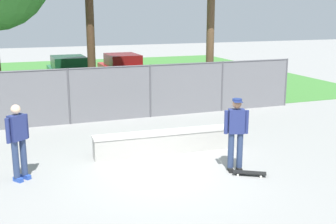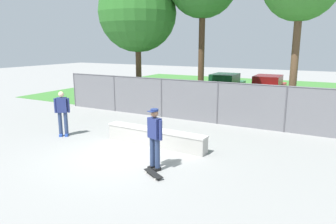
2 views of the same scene
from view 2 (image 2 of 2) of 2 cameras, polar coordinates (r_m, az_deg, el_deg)
name	(u,v)px [view 2 (image 2 of 2)]	position (r m, az deg, el deg)	size (l,w,h in m)	color
ground_plane	(118,155)	(10.63, -9.23, -7.82)	(80.00, 80.00, 0.00)	gray
grass_strip	(244,92)	(24.81, 13.75, 3.57)	(26.89, 20.00, 0.02)	#3D7A33
concrete_ledge	(155,137)	(11.36, -2.38, -4.66)	(4.05, 0.65, 0.63)	#A8A59E
skateboarder	(155,136)	(9.00, -2.47, -4.48)	(0.58, 0.37, 1.84)	black
skateboard	(153,173)	(8.92, -2.72, -11.21)	(0.79, 0.58, 0.09)	black
chainlink_fence	(188,99)	(15.02, 3.73, 2.47)	(14.96, 0.07, 1.98)	#4C4C51
tree_near_left	(138,13)	(18.00, -5.62, 17.65)	(4.29, 4.29, 7.49)	#513823
car_green	(225,86)	(21.94, 10.43, 4.80)	(2.06, 4.22, 1.66)	#1E6638
car_red	(268,88)	(21.42, 17.83, 4.24)	(2.06, 4.22, 1.66)	#B21E1E
bystander	(62,112)	(13.06, -18.84, 0.06)	(0.51, 0.43, 1.82)	#2647A5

